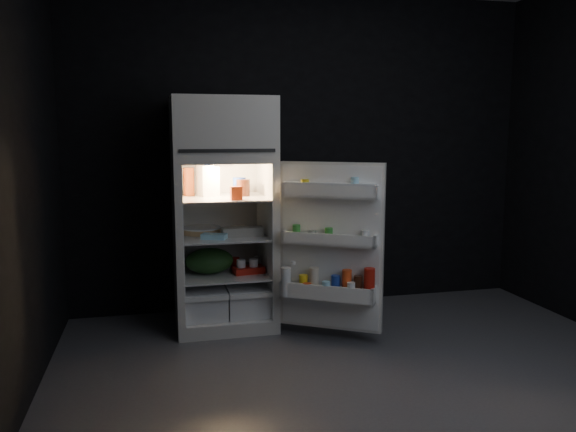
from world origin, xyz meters
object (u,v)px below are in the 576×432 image
object	(u,v)px
fridge_door	(330,250)
egg_carton	(243,232)
milk_jug	(208,181)
yogurt_tray	(249,270)
refrigerator	(223,205)

from	to	relation	value
fridge_door	egg_carton	xyz separation A→B (m)	(-0.57, 0.45, 0.08)
fridge_door	milk_jug	world-z (taller)	fridge_door
fridge_door	egg_carton	bearing A→B (deg)	141.68
fridge_door	milk_jug	bearing A→B (deg)	142.27
yogurt_tray	fridge_door	bearing A→B (deg)	-50.70
yogurt_tray	refrigerator	bearing A→B (deg)	141.20
milk_jug	egg_carton	distance (m)	0.49
fridge_door	egg_carton	world-z (taller)	fridge_door
egg_carton	yogurt_tray	distance (m)	0.31
milk_jug	egg_carton	bearing A→B (deg)	-53.21
yogurt_tray	egg_carton	bearing A→B (deg)	-164.07
refrigerator	milk_jug	xyz separation A→B (m)	(-0.11, 0.05, 0.19)
milk_jug	egg_carton	xyz separation A→B (m)	(0.24, -0.18, -0.38)
refrigerator	yogurt_tray	world-z (taller)	refrigerator
refrigerator	milk_jug	size ratio (longest dim) A/B	7.42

